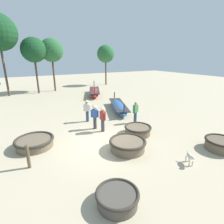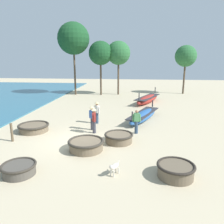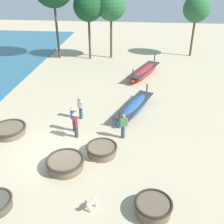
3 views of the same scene
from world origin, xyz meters
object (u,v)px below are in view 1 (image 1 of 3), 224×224
Objects in this scene: coracle_front_right at (35,142)px; fisherman_crouching at (103,117)px; fisherman_standing_right at (95,115)px; long_boat_ochre_hull at (94,92)px; tree_leftmost at (106,54)px; dog at (190,157)px; coracle_far_right at (128,144)px; coracle_front_left at (138,130)px; tree_rightmost at (34,50)px; mooring_post_shoreline at (28,157)px; fisherman_hauling at (87,109)px; coracle_weathered at (220,144)px; long_boat_green_hull at (118,107)px; coracle_center at (117,197)px; fisherman_with_hat at (135,112)px; tree_right_mid at (51,50)px.

coracle_front_right is 4.14m from fisherman_crouching.
fisherman_crouching is (0.26, -0.65, 0.00)m from fisherman_standing_right.
long_boat_ochre_hull is 10.77m from fisherman_standing_right.
dog is at bearing -108.18° from tree_leftmost.
long_boat_ochre_hull is (3.94, 13.27, 0.10)m from coracle_far_right.
tree_rightmost reaches higher than coracle_front_left.
fisherman_crouching reaches higher than coracle_front_left.
tree_leftmost reaches higher than mooring_post_shoreline.
coracle_far_right is 1.15× the size of fisherman_hauling.
coracle_weathered is at bearing -88.95° from long_boat_ochre_hull.
long_boat_green_hull is (1.60, 4.96, 0.05)m from coracle_front_left.
long_boat_green_hull reaches higher than coracle_center.
fisherman_standing_right is at bearing 31.40° from mooring_post_shoreline.
coracle_center is 1.32× the size of mooring_post_shoreline.
long_boat_green_hull is (5.49, 9.01, 0.09)m from coracle_center.
tree_leftmost reaches higher than coracle_front_right.
fisherman_with_hat reaches higher than mooring_post_shoreline.
fisherman_hauling is 1.52× the size of mooring_post_shoreline.
fisherman_crouching is at bearing -117.78° from tree_leftmost.
fisherman_crouching is 20.28m from tree_leftmost.
coracle_far_right is at bearing -117.33° from long_boat_green_hull.
coracle_weathered is at bearing -73.39° from fisherman_with_hat.
fisherman_hauling is (-4.49, 7.25, 0.64)m from coracle_weathered.
mooring_post_shoreline is at bearing -145.09° from long_boat_green_hull.
coracle_front_right is at bearing 149.31° from coracle_weathered.
coracle_weathered is at bearing -49.63° from fisherman_crouching.
tree_leftmost is (4.96, 22.63, 4.73)m from coracle_weathered.
fisherman_standing_right is at bearing -92.31° from tree_right_mid.
tree_right_mid reaches higher than fisherman_hauling.
coracle_center is at bearing -175.15° from dog.
coracle_weathered reaches higher than coracle_front_left.
coracle_front_right is 7.77m from dog.
fisherman_standing_right is 15.47m from tree_rightmost.
fisherman_standing_right is 6.19m from dog.
tree_right_mid is at bearing 98.52° from fisherman_with_hat.
long_boat_ochre_hull is 8.94× the size of dog.
fisherman_crouching is 1.00× the size of fisherman_hauling.
coracle_front_right is 4.56m from fisherman_hauling.
long_boat_green_hull is 9.54m from mooring_post_shoreline.
fisherman_with_hat is at bearing 48.11° from coracle_far_right.
tree_right_mid is at bearing 83.24° from coracle_center.
coracle_center is 5.75m from coracle_front_right.
tree_rightmost is at bearing 89.24° from coracle_center.
long_boat_green_hull reaches higher than dog.
coracle_far_right is (2.25, 2.75, 0.05)m from coracle_center.
tree_leftmost is 0.93× the size of tree_rightmost.
mooring_post_shoreline is (-2.33, 3.55, 0.29)m from coracle_center.
tree_right_mid is at bearing 87.69° from fisherman_standing_right.
long_boat_green_hull is 3.14× the size of fisherman_standing_right.
long_boat_green_hull is (3.24, 6.26, 0.04)m from coracle_far_right.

